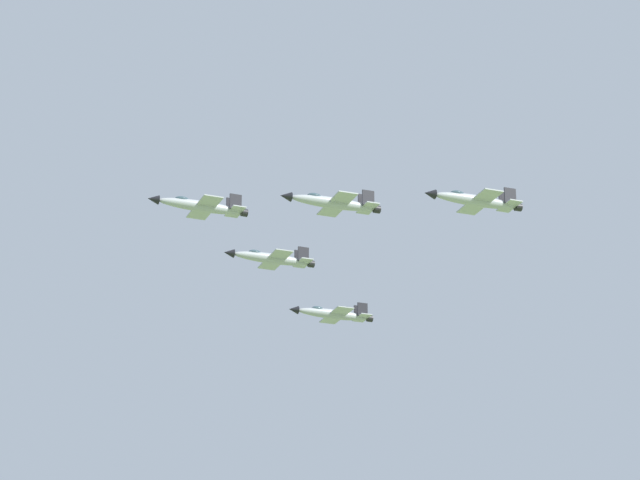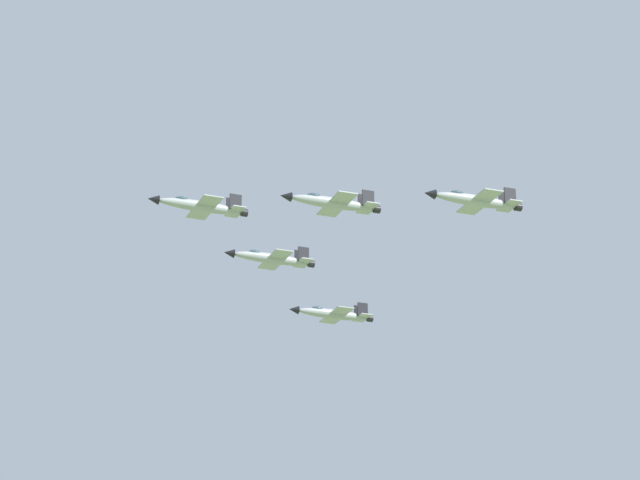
% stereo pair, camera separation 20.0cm
% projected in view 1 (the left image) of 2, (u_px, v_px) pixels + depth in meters
% --- Properties ---
extents(jet_lead, '(17.81, 11.21, 3.76)m').
position_uv_depth(jet_lead, '(200.00, 206.00, 240.33)').
color(jet_lead, '#9EA3A8').
extents(jet_left_wingman, '(17.65, 11.05, 3.72)m').
position_uv_depth(jet_left_wingman, '(333.00, 203.00, 231.85)').
color(jet_left_wingman, '#9EA3A8').
extents(jet_right_wingman, '(17.63, 11.07, 3.72)m').
position_uv_depth(jet_right_wingman, '(271.00, 258.00, 259.41)').
color(jet_right_wingman, '#9EA3A8').
extents(jet_left_outer, '(17.15, 10.76, 3.62)m').
position_uv_depth(jet_left_outer, '(475.00, 200.00, 223.28)').
color(jet_left_outer, '#9EA3A8').
extents(jet_right_outer, '(17.70, 11.09, 3.73)m').
position_uv_depth(jet_right_outer, '(333.00, 314.00, 277.69)').
color(jet_right_outer, '#9EA3A8').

